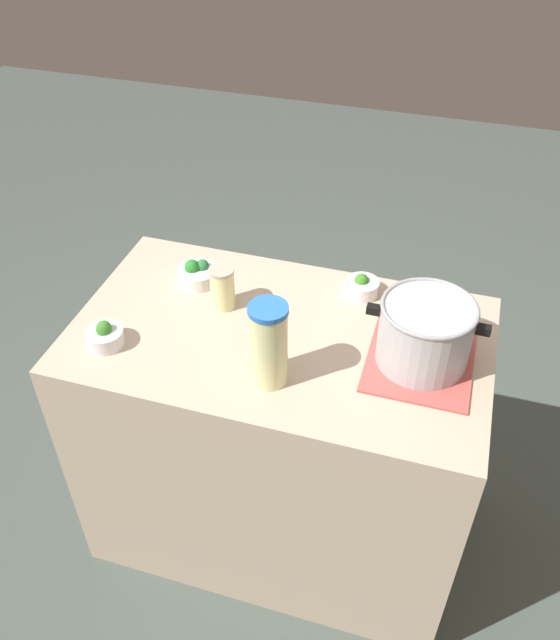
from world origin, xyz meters
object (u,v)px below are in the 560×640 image
Objects in this scene: lemonade_pitcher at (269,344)px; broccoli_bowl_front at (362,286)px; cooking_pot at (425,332)px; broccoli_bowl_center at (197,273)px; mason_jar at (222,288)px; broccoli_bowl_back at (105,336)px.

lemonade_pitcher is 0.48m from broccoli_bowl_front.
cooking_pot is 0.34m from broccoli_bowl_front.
cooking_pot is at bearing -12.72° from broccoli_bowl_center.
cooking_pot is 3.08× the size of broccoli_bowl_front.
mason_jar is 0.37m from broccoli_bowl_back.
lemonade_pitcher is at bearing -45.24° from broccoli_bowl_center.
broccoli_bowl_back reaches higher than broccoli_bowl_front.
cooking_pot is 2.39× the size of mason_jar.
broccoli_bowl_back is (-0.49, -0.00, -0.09)m from lemonade_pitcher.
lemonade_pitcher is 1.82× the size of mason_jar.
cooking_pot is 0.76m from broccoli_bowl_center.
mason_jar reaches higher than broccoli_bowl_back.
broccoli_bowl_center is 1.21× the size of broccoli_bowl_back.
broccoli_bowl_center is (-0.35, 0.36, -0.10)m from lemonade_pitcher.
broccoli_bowl_front is at bearing 34.21° from broccoli_bowl_back.
broccoli_bowl_back is at bearing -179.88° from lemonade_pitcher.
broccoli_bowl_front is 0.99× the size of broccoli_bowl_back.
broccoli_bowl_center and broccoli_bowl_back have the same top height.
broccoli_bowl_front is at bearing 130.72° from cooking_pot.
broccoli_bowl_center is (-0.74, 0.17, -0.08)m from cooking_pot.
broccoli_bowl_center is 0.38m from broccoli_bowl_back.
broccoli_bowl_back is (-0.14, -0.36, 0.00)m from broccoli_bowl_center.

